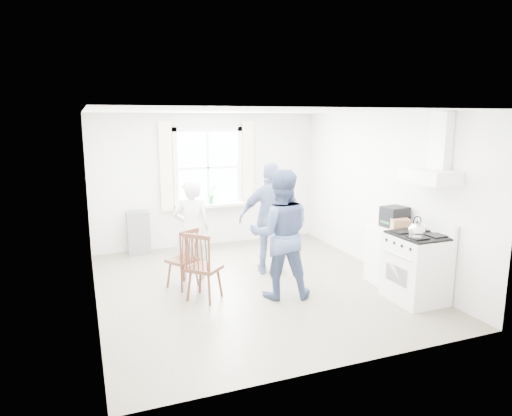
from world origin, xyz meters
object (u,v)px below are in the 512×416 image
Objects in this scene: stereo_stack at (395,217)px; windsor_chair_a at (186,252)px; low_cabinet at (389,255)px; windsor_chair_b at (200,260)px; person_right at (272,219)px; person_mid at (280,234)px; gas_stove at (416,267)px; person_left at (192,229)px.

stereo_stack is 3.15m from windsor_chair_a.
low_cabinet is 2.89m from windsor_chair_b.
low_cabinet is 0.49× the size of person_right.
person_right is at bearing -89.59° from person_mid.
person_right is at bearing 143.15° from stereo_stack.
windsor_chair_b is 0.54× the size of person_right.
stereo_stack is (0.11, 0.66, 0.57)m from gas_stove.
windsor_chair_a is at bearing -16.63° from person_mid.
gas_stove is 0.88m from stereo_stack.
person_mid reaches higher than stereo_stack.
stereo_stack is at bearing -17.39° from windsor_chair_a.
stereo_stack reaches higher than windsor_chair_b.
person_right reaches higher than windsor_chair_b.
person_left is 0.87× the size of person_mid.
gas_stove reaches higher than windsor_chair_b.
low_cabinet is 0.61m from stereo_stack.
person_mid is 1.00× the size of person_right.
windsor_chair_b is (-2.87, 0.33, 0.15)m from low_cabinet.
person_mid is at bearing -10.76° from windsor_chair_b.
low_cabinet is at bearing 160.75° from person_right.
person_left reaches higher than stereo_stack.
stereo_stack reaches higher than gas_stove.
windsor_chair_a is 1.51m from person_right.
person_mid is at bearing 176.21° from low_cabinet.
person_left is at bearing -34.60° from person_mid.
gas_stove is 0.70m from low_cabinet.
windsor_chair_a is 0.58× the size of person_left.
gas_stove is 0.62× the size of person_right.
person_left reaches higher than windsor_chair_a.
gas_stove is 1.24× the size of low_cabinet.
gas_stove is 1.93m from person_mid.
person_mid is at bearing 138.86° from person_left.
person_mid reaches higher than low_cabinet.
person_left is (0.13, 1.01, 0.19)m from windsor_chair_b.
person_right is at bearing 7.99° from windsor_chair_a.
windsor_chair_b is at bearing 46.03° from person_right.
person_mid reaches higher than person_left.
windsor_chair_a is 0.54m from person_left.
windsor_chair_a is at bearing 25.22° from person_right.
windsor_chair_b is at bearing 172.77° from stereo_stack.
windsor_chair_b is 1.04m from person_left.
stereo_stack is 0.20× the size of person_right.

